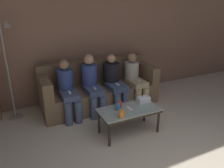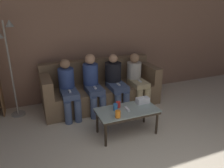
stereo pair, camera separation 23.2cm
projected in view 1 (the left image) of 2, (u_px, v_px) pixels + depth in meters
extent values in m
cube|color=#8C6651|center=(89.00, 40.00, 4.70)|extent=(12.00, 0.06, 2.60)
cube|color=brown|center=(100.00, 95.00, 4.61)|extent=(2.39, 0.87, 0.43)
cube|color=brown|center=(94.00, 70.00, 4.73)|extent=(2.39, 0.20, 0.49)
cube|color=brown|center=(44.00, 87.00, 4.03)|extent=(0.18, 0.87, 0.34)
cube|color=brown|center=(145.00, 71.00, 4.92)|extent=(0.18, 0.87, 0.34)
cube|color=#8C9E99|center=(129.00, 110.00, 3.55)|extent=(1.00, 0.51, 0.02)
cube|color=#2D2319|center=(129.00, 111.00, 3.56)|extent=(0.98, 0.50, 0.04)
cylinder|color=#2D2319|center=(109.00, 135.00, 3.28)|extent=(0.04, 0.04, 0.38)
cylinder|color=#2D2319|center=(158.00, 122.00, 3.64)|extent=(0.04, 0.04, 0.38)
cylinder|color=#2D2319|center=(99.00, 123.00, 3.62)|extent=(0.04, 0.04, 0.38)
cylinder|color=#2D2319|center=(145.00, 112.00, 3.99)|extent=(0.04, 0.04, 0.38)
cylinder|color=red|center=(120.00, 104.00, 3.60)|extent=(0.08, 0.08, 0.10)
cylinder|color=#3372BF|center=(118.00, 107.00, 3.49)|extent=(0.07, 0.07, 0.12)
cylinder|color=orange|center=(121.00, 114.00, 3.28)|extent=(0.08, 0.08, 0.11)
cube|color=white|center=(143.00, 100.00, 3.76)|extent=(0.22, 0.12, 0.10)
sphere|color=white|center=(144.00, 96.00, 3.74)|extent=(0.04, 0.04, 0.04)
cube|color=white|center=(129.00, 109.00, 3.54)|extent=(0.04, 0.15, 0.02)
cylinder|color=gray|center=(16.00, 117.00, 4.17)|extent=(0.26, 0.26, 0.02)
cylinder|color=gray|center=(8.00, 73.00, 3.85)|extent=(0.03, 0.03, 1.78)
cone|color=gray|center=(6.00, 24.00, 3.59)|extent=(0.14, 0.14, 0.12)
cylinder|color=#47567A|center=(69.00, 114.00, 3.85)|extent=(0.13, 0.13, 0.43)
cylinder|color=#47567A|center=(78.00, 112.00, 3.93)|extent=(0.13, 0.13, 0.43)
cube|color=#47567A|center=(69.00, 95.00, 3.99)|extent=(0.30, 0.46, 0.10)
cylinder|color=#334784|center=(65.00, 81.00, 4.12)|extent=(0.30, 0.30, 0.47)
sphere|color=#997051|center=(64.00, 65.00, 4.00)|extent=(0.19, 0.19, 0.19)
cube|color=white|center=(69.00, 92.00, 3.93)|extent=(0.04, 0.12, 0.02)
cylinder|color=#47567A|center=(94.00, 109.00, 4.05)|extent=(0.13, 0.13, 0.43)
cylinder|color=#47567A|center=(103.00, 107.00, 4.12)|extent=(0.13, 0.13, 0.43)
cube|color=#47567A|center=(94.00, 90.00, 4.19)|extent=(0.30, 0.45, 0.10)
cylinder|color=#334784|center=(89.00, 77.00, 4.30)|extent=(0.30, 0.30, 0.51)
sphere|color=tan|center=(89.00, 59.00, 4.18)|extent=(0.20, 0.20, 0.20)
cube|color=white|center=(94.00, 88.00, 4.12)|extent=(0.04, 0.12, 0.02)
cylinder|color=#47567A|center=(117.00, 104.00, 4.23)|extent=(0.13, 0.13, 0.43)
cylinder|color=#47567A|center=(126.00, 102.00, 4.31)|extent=(0.13, 0.13, 0.43)
cube|color=#47567A|center=(116.00, 86.00, 4.37)|extent=(0.33, 0.47, 0.10)
cylinder|color=black|center=(111.00, 74.00, 4.50)|extent=(0.33, 0.33, 0.48)
sphere|color=tan|center=(111.00, 58.00, 4.38)|extent=(0.18, 0.18, 0.18)
cube|color=white|center=(117.00, 84.00, 4.31)|extent=(0.04, 0.12, 0.02)
cylinder|color=tan|center=(138.00, 99.00, 4.44)|extent=(0.13, 0.13, 0.43)
cylinder|color=tan|center=(146.00, 98.00, 4.51)|extent=(0.13, 0.13, 0.43)
cube|color=tan|center=(137.00, 83.00, 4.57)|extent=(0.31, 0.45, 0.10)
cylinder|color=#B7B2A8|center=(131.00, 72.00, 4.70)|extent=(0.31, 0.31, 0.44)
sphere|color=#997051|center=(132.00, 58.00, 4.59)|extent=(0.20, 0.20, 0.20)
cube|color=white|center=(138.00, 80.00, 4.51)|extent=(0.04, 0.12, 0.02)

